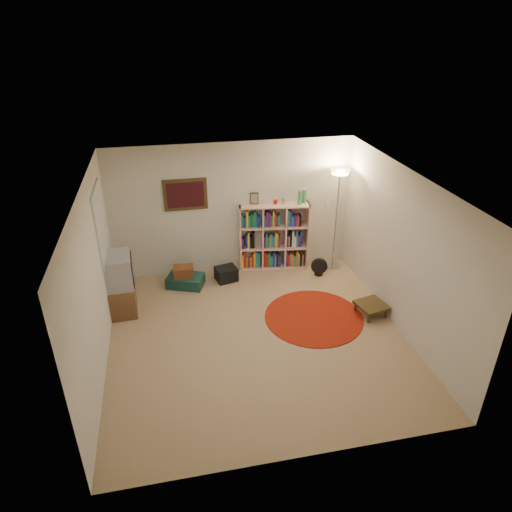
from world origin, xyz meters
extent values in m
cube|color=#A0825E|center=(0.00, 0.00, -0.01)|extent=(4.50, 4.50, 0.02)
cube|color=white|center=(0.00, 0.00, 2.51)|extent=(4.50, 4.50, 0.02)
cube|color=beige|center=(0.00, 2.26, 1.25)|extent=(4.50, 0.02, 2.50)
cube|color=beige|center=(0.00, -2.26, 1.25)|extent=(4.50, 0.02, 2.50)
cube|color=beige|center=(-2.26, 0.00, 1.25)|extent=(0.02, 4.50, 2.50)
cube|color=beige|center=(2.26, 0.00, 1.25)|extent=(0.02, 4.50, 2.50)
cube|color=#362813|center=(-0.85, 2.23, 1.60)|extent=(0.78, 0.04, 0.58)
cube|color=#470E14|center=(-0.85, 2.21, 1.60)|extent=(0.66, 0.01, 0.46)
cube|color=white|center=(-2.23, 1.30, 1.55)|extent=(0.03, 1.00, 1.20)
cube|color=beige|center=(1.85, 2.24, 1.20)|extent=(0.08, 0.01, 0.12)
cube|color=#EDAE9E|center=(0.78, 2.17, 0.01)|extent=(1.36, 0.56, 0.03)
cube|color=#EDAE9E|center=(0.78, 2.17, 1.30)|extent=(1.36, 0.56, 0.03)
cube|color=#EDAE9E|center=(0.14, 2.25, 0.66)|extent=(0.08, 0.38, 1.32)
cube|color=#EDAE9E|center=(1.41, 2.08, 0.66)|extent=(0.08, 0.38, 1.32)
cube|color=#EDAE9E|center=(0.80, 2.34, 0.66)|extent=(1.31, 0.20, 1.32)
cube|color=#EDAE9E|center=(0.56, 2.20, 0.66)|extent=(0.08, 0.36, 1.26)
cube|color=#EDAE9E|center=(0.99, 2.13, 0.66)|extent=(0.08, 0.36, 1.26)
cube|color=#EDAE9E|center=(0.78, 2.17, 0.44)|extent=(1.30, 0.53, 0.03)
cube|color=#EDAE9E|center=(0.78, 2.17, 0.88)|extent=(1.30, 0.53, 0.03)
cube|color=yellow|center=(0.16, 2.21, 0.18)|extent=(0.06, 0.15, 0.29)
cube|color=red|center=(0.21, 2.21, 0.20)|extent=(0.06, 0.15, 0.34)
cube|color=orange|center=(0.25, 2.20, 0.15)|extent=(0.06, 0.15, 0.23)
cube|color=#521A68|center=(0.29, 2.20, 0.15)|extent=(0.06, 0.15, 0.23)
cube|color=orange|center=(0.32, 2.19, 0.14)|extent=(0.05, 0.15, 0.21)
cube|color=red|center=(0.36, 2.19, 0.17)|extent=(0.05, 0.15, 0.28)
cube|color=yellow|center=(0.39, 2.18, 0.20)|extent=(0.06, 0.15, 0.33)
cube|color=teal|center=(0.44, 2.17, 0.20)|extent=(0.06, 0.15, 0.34)
cube|color=teal|center=(0.48, 2.17, 0.19)|extent=(0.06, 0.15, 0.31)
cube|color=#521A68|center=(0.17, 2.21, 0.56)|extent=(0.06, 0.16, 0.21)
cube|color=black|center=(0.21, 2.21, 0.57)|extent=(0.06, 0.15, 0.23)
cube|color=#1A2C9C|center=(0.25, 2.20, 0.60)|extent=(0.05, 0.15, 0.27)
cube|color=yellow|center=(0.29, 2.20, 0.62)|extent=(0.06, 0.15, 0.32)
cube|color=black|center=(0.33, 2.19, 0.58)|extent=(0.06, 0.15, 0.24)
cube|color=black|center=(0.37, 2.18, 0.62)|extent=(0.06, 0.16, 0.33)
cube|color=#1A8239|center=(0.17, 2.21, 1.01)|extent=(0.06, 0.16, 0.26)
cube|color=#1A2C9C|center=(0.21, 2.21, 0.99)|extent=(0.07, 0.16, 0.22)
cube|color=yellow|center=(0.26, 2.20, 1.05)|extent=(0.06, 0.15, 0.33)
cube|color=#1A8239|center=(0.30, 2.19, 1.01)|extent=(0.06, 0.16, 0.25)
cube|color=#1A2C9C|center=(0.34, 2.19, 1.03)|extent=(0.05, 0.15, 0.30)
cube|color=#1A8239|center=(0.37, 2.18, 1.02)|extent=(0.05, 0.15, 0.27)
cube|color=#1A8239|center=(0.41, 2.18, 1.04)|extent=(0.06, 0.16, 0.32)
cube|color=#1A2C9C|center=(0.45, 2.17, 1.01)|extent=(0.04, 0.15, 0.26)
cube|color=#1A2C9C|center=(0.48, 2.17, 0.99)|extent=(0.06, 0.15, 0.22)
cube|color=red|center=(0.60, 2.15, 0.19)|extent=(0.06, 0.15, 0.32)
cube|color=red|center=(0.64, 2.15, 0.18)|extent=(0.06, 0.15, 0.30)
cube|color=#1A8239|center=(0.68, 2.14, 0.18)|extent=(0.06, 0.16, 0.30)
cube|color=teal|center=(0.73, 2.13, 0.15)|extent=(0.06, 0.15, 0.23)
cube|color=#1A2C9C|center=(0.77, 2.13, 0.19)|extent=(0.06, 0.16, 0.30)
cube|color=#8F784E|center=(0.81, 2.12, 0.17)|extent=(0.04, 0.15, 0.27)
cube|color=black|center=(0.84, 2.12, 0.18)|extent=(0.05, 0.15, 0.30)
cube|color=#1A2C9C|center=(0.88, 2.11, 0.16)|extent=(0.06, 0.15, 0.26)
cube|color=#521A68|center=(0.59, 2.15, 0.57)|extent=(0.05, 0.15, 0.23)
cube|color=teal|center=(0.63, 2.15, 0.60)|extent=(0.05, 0.15, 0.28)
cube|color=#1A8239|center=(0.66, 2.14, 0.56)|extent=(0.05, 0.15, 0.21)
cube|color=#8F784E|center=(0.69, 2.14, 0.58)|extent=(0.05, 0.15, 0.25)
cube|color=teal|center=(0.72, 2.13, 0.60)|extent=(0.05, 0.15, 0.27)
cube|color=teal|center=(0.76, 2.13, 0.57)|extent=(0.07, 0.16, 0.22)
cube|color=yellow|center=(0.80, 2.12, 0.61)|extent=(0.05, 0.15, 0.30)
cube|color=orange|center=(0.83, 2.12, 0.60)|extent=(0.05, 0.15, 0.29)
cube|color=#521A68|center=(0.87, 2.11, 0.58)|extent=(0.05, 0.15, 0.24)
cube|color=teal|center=(0.59, 2.15, 1.00)|extent=(0.05, 0.15, 0.23)
cube|color=#521A68|center=(0.63, 2.15, 1.04)|extent=(0.06, 0.15, 0.31)
cube|color=#521A68|center=(0.67, 2.14, 1.03)|extent=(0.06, 0.16, 0.30)
cube|color=#1A8239|center=(0.72, 2.14, 1.01)|extent=(0.06, 0.15, 0.25)
cube|color=yellow|center=(0.75, 2.13, 1.04)|extent=(0.05, 0.15, 0.32)
cube|color=red|center=(0.78, 2.13, 1.03)|extent=(0.05, 0.15, 0.28)
cube|color=#521A68|center=(0.82, 2.12, 1.00)|extent=(0.05, 0.15, 0.23)
cube|color=#1A8239|center=(0.86, 2.12, 1.01)|extent=(0.06, 0.16, 0.25)
cube|color=#521A68|center=(1.03, 2.09, 0.19)|extent=(0.05, 0.15, 0.32)
cube|color=red|center=(1.07, 2.09, 0.16)|extent=(0.05, 0.15, 0.25)
cube|color=#8F784E|center=(1.10, 2.08, 0.18)|extent=(0.05, 0.15, 0.28)
cube|color=orange|center=(1.14, 2.08, 0.16)|extent=(0.06, 0.15, 0.26)
cube|color=teal|center=(1.18, 2.07, 0.14)|extent=(0.06, 0.16, 0.22)
cube|color=orange|center=(1.22, 2.06, 0.19)|extent=(0.05, 0.15, 0.31)
cube|color=#8F784E|center=(1.26, 2.06, 0.16)|extent=(0.06, 0.15, 0.26)
cube|color=black|center=(1.30, 2.05, 0.14)|extent=(0.06, 0.15, 0.21)
cube|color=#8F784E|center=(1.34, 2.05, 0.15)|extent=(0.05, 0.15, 0.24)
cube|color=#521A68|center=(1.03, 2.09, 0.57)|extent=(0.05, 0.15, 0.22)
cube|color=#8F784E|center=(1.06, 2.09, 0.57)|extent=(0.05, 0.15, 0.22)
cube|color=black|center=(1.09, 2.08, 0.61)|extent=(0.05, 0.15, 0.30)
cube|color=white|center=(1.13, 2.08, 0.62)|extent=(0.06, 0.15, 0.32)
cube|color=white|center=(1.17, 2.07, 0.57)|extent=(0.06, 0.15, 0.22)
cube|color=teal|center=(1.21, 2.07, 0.63)|extent=(0.05, 0.15, 0.34)
cube|color=#521A68|center=(1.24, 2.06, 0.58)|extent=(0.05, 0.15, 0.24)
cube|color=#1A2C9C|center=(1.28, 2.06, 0.60)|extent=(0.05, 0.15, 0.28)
cube|color=teal|center=(1.04, 2.09, 1.05)|extent=(0.07, 0.16, 0.33)
cube|color=#521A68|center=(1.08, 2.08, 1.03)|extent=(0.05, 0.15, 0.30)
cube|color=teal|center=(1.11, 2.08, 0.99)|extent=(0.04, 0.15, 0.21)
cube|color=#1A2C9C|center=(1.14, 2.08, 1.00)|extent=(0.05, 0.15, 0.23)
cube|color=#1A2C9C|center=(1.17, 2.07, 0.99)|extent=(0.05, 0.15, 0.22)
cube|color=red|center=(1.21, 2.07, 1.00)|extent=(0.07, 0.16, 0.22)
cube|color=black|center=(1.25, 2.06, 0.99)|extent=(0.06, 0.15, 0.22)
cube|color=#362813|center=(0.40, 2.24, 1.43)|extent=(0.16, 0.04, 0.23)
cube|color=gray|center=(0.40, 2.22, 1.43)|extent=(0.12, 0.03, 0.18)
cylinder|color=#A91D0F|center=(0.79, 2.16, 1.36)|extent=(0.09, 0.09, 0.08)
cylinder|color=#B0B1B4|center=(0.94, 2.14, 1.37)|extent=(0.07, 0.07, 0.10)
cylinder|color=#42AC5B|center=(1.24, 2.06, 1.45)|extent=(0.09, 0.09, 0.26)
cylinder|color=#42AC5B|center=(1.34, 2.11, 1.45)|extent=(0.09, 0.09, 0.26)
cylinder|color=#B0B1B4|center=(1.93, 1.93, 0.02)|extent=(0.37, 0.37, 0.03)
cylinder|color=#B0B1B4|center=(1.93, 1.93, 0.95)|extent=(0.03, 0.03, 1.84)
cone|color=#B0B1B4|center=(1.93, 1.93, 1.90)|extent=(0.44, 0.44, 0.15)
cylinder|color=#FFD88C|center=(1.93, 1.93, 1.91)|extent=(0.35, 0.35, 0.02)
cylinder|color=black|center=(1.55, 1.64, 0.01)|extent=(0.21, 0.21, 0.03)
cylinder|color=black|center=(1.55, 1.64, 0.09)|extent=(0.04, 0.04, 0.13)
cylinder|color=black|center=(1.55, 1.62, 0.20)|extent=(0.32, 0.16, 0.31)
cube|color=brown|center=(-2.10, 1.19, 0.25)|extent=(0.53, 0.74, 0.49)
cube|color=#A4A4A8|center=(-2.10, 1.19, 0.76)|extent=(0.53, 0.62, 0.54)
cube|color=black|center=(-1.85, 1.20, 0.76)|extent=(0.05, 0.51, 0.45)
cube|color=black|center=(-1.84, 1.20, 0.76)|extent=(0.04, 0.45, 0.39)
cube|color=#13342E|center=(-0.99, 1.76, 0.10)|extent=(0.75, 0.62, 0.21)
cube|color=#5A2D16|center=(-1.01, 1.74, 0.31)|extent=(0.37, 0.28, 0.20)
cube|color=black|center=(-0.22, 1.81, 0.13)|extent=(0.44, 0.40, 0.26)
cylinder|color=white|center=(0.27, 2.24, 0.14)|extent=(0.15, 0.15, 0.27)
cylinder|color=maroon|center=(1.02, 0.31, 0.01)|extent=(1.63, 1.63, 0.01)
cube|color=#362813|center=(1.98, 0.20, 0.18)|extent=(0.54, 0.54, 0.05)
cube|color=#362813|center=(1.84, -0.01, 0.08)|extent=(0.04, 0.04, 0.16)
cube|color=#362813|center=(2.19, 0.07, 0.08)|extent=(0.04, 0.04, 0.16)
cube|color=#362813|center=(1.76, 0.34, 0.08)|extent=(0.04, 0.04, 0.16)
cube|color=#362813|center=(2.11, 0.42, 0.08)|extent=(0.04, 0.04, 0.16)
camera|label=1|loc=(-1.18, -5.57, 4.42)|focal=32.00mm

